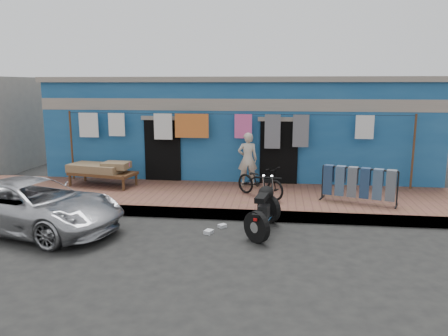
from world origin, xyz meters
TOP-DOWN VIEW (x-y plane):
  - ground at (0.00, 0.00)m, footprint 80.00×80.00m
  - sidewalk at (0.00, 3.00)m, footprint 28.00×3.00m
  - curb at (0.00, 1.55)m, footprint 28.00×0.10m
  - building at (-0.00, 6.99)m, footprint 12.20×5.20m
  - clothesline at (-0.55, 4.25)m, footprint 10.06×0.06m
  - car at (-3.95, 0.23)m, footprint 4.45×2.77m
  - seated_person at (0.42, 4.05)m, footprint 0.61×0.45m
  - bicycle at (0.84, 2.83)m, footprint 1.55×1.41m
  - motorcycle at (1.01, 0.80)m, footprint 1.11×1.89m
  - charpoy at (-3.74, 3.54)m, footprint 2.33×1.67m
  - jeans_rack at (3.29, 2.60)m, footprint 2.13×1.55m
  - litter_a at (0.10, 0.94)m, footprint 0.21×0.21m
  - litter_b at (0.90, 1.14)m, footprint 0.19×0.19m
  - litter_c at (-0.14, 0.51)m, footprint 0.21×0.23m

SIDE VIEW (x-z plane):
  - ground at x=0.00m, z-range 0.00..0.00m
  - litter_a at x=0.10m, z-range 0.00..0.07m
  - litter_b at x=0.90m, z-range 0.00..0.08m
  - litter_c at x=-0.14m, z-range 0.00..0.08m
  - sidewalk at x=0.00m, z-range 0.00..0.25m
  - curb at x=0.00m, z-range 0.00..0.25m
  - motorcycle at x=1.01m, z-range 0.00..1.11m
  - car at x=-3.95m, z-range 0.00..1.16m
  - charpoy at x=-3.74m, z-range 0.25..0.92m
  - jeans_rack at x=3.29m, z-range 0.25..1.16m
  - bicycle at x=0.84m, z-range 0.25..1.26m
  - seated_person at x=0.42m, z-range 0.25..1.80m
  - building at x=0.00m, z-range 0.01..3.37m
  - clothesline at x=-0.55m, z-range 0.76..2.86m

